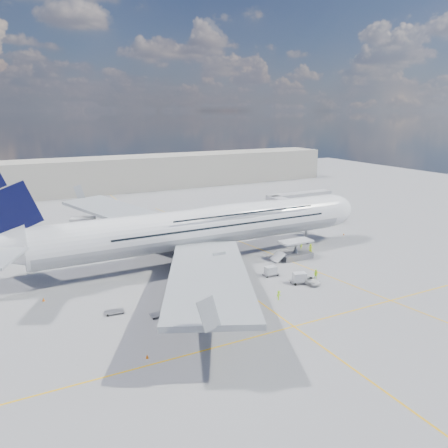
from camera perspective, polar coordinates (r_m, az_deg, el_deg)
name	(u,v)px	position (r m, az deg, el deg)	size (l,w,h in m)	color
ground	(226,278)	(76.68, 0.22, -7.03)	(300.00, 300.00, 0.00)	gray
taxi_line_main	(226,278)	(76.67, 0.22, -7.02)	(0.25, 220.00, 0.01)	#EAAC0C
taxi_line_cross	(294,326)	(61.22, 9.11, -13.07)	(120.00, 0.25, 0.01)	#EAAC0C
taxi_line_diag	(263,251)	(91.44, 5.13, -3.47)	(0.25, 100.00, 0.01)	#EAAC0C
airliner	(203,226)	(83.20, -2.79, -0.32)	(77.26, 79.15, 23.71)	white
jet_bridge	(295,202)	(107.12, 9.26, 2.86)	(18.80, 12.10, 8.50)	#B7B7BC
cargo_loader	(295,252)	(87.02, 9.22, -3.68)	(8.53, 3.20, 3.67)	silver
terminal	(104,175)	(163.17, -15.43, 6.21)	(180.00, 16.00, 12.00)	#B2AD9E
tree_line	(166,162)	(217.29, -7.52, 8.03)	(160.00, 6.00, 8.00)	#193814
dolly_row_a	(160,314)	(63.73, -8.36, -11.56)	(2.82, 1.57, 0.41)	gray
dolly_row_b	(193,281)	(72.82, -4.11, -7.40)	(3.39, 2.67, 1.90)	gray
dolly_row_c	(190,282)	(74.11, -4.44, -7.56)	(3.55, 2.56, 0.47)	gray
dolly_back	(114,312)	(65.74, -14.12, -11.03)	(2.81, 1.69, 0.39)	gray
dolly_nose_far	(271,271)	(77.68, 6.12, -6.09)	(2.71, 1.46, 1.71)	gray
dolly_nose_near	(299,278)	(75.04, 9.81, -6.92)	(3.27, 2.36, 1.86)	gray
baggage_tug	(221,305)	(64.66, -0.35, -10.49)	(3.11, 1.60, 1.89)	silver
catering_truck_inner	(92,233)	(101.94, -16.92, -1.18)	(6.19, 3.01, 3.55)	gray
catering_truck_outer	(87,227)	(105.75, -17.47, -0.43)	(8.12, 5.19, 4.50)	gray
service_van	(309,280)	(75.49, 11.03, -7.16)	(2.06, 4.46, 1.24)	silver
crew_nose	(301,244)	(93.35, 10.09, -2.62)	(0.73, 0.48, 2.00)	#C5FF1A
crew_loader	(316,274)	(77.49, 11.92, -6.44)	(0.83, 0.65, 1.71)	#B9FB1A
crew_wing	(181,298)	(66.75, -5.63, -9.60)	(1.14, 0.48, 1.95)	#BEF91A
crew_van	(310,248)	(91.26, 11.23, -3.13)	(0.90, 0.59, 1.85)	#D0FF1A
crew_tug	(279,295)	(68.36, 7.17, -9.24)	(0.98, 0.56, 1.52)	#AEF71A
cone_nose	(344,234)	(106.04, 15.37, -1.28)	(0.38, 0.38, 0.48)	orange
cone_wing_left_inner	(180,251)	(90.57, -5.78, -3.48)	(0.45, 0.45, 0.57)	orange
cone_wing_left_outer	(111,227)	(112.00, -14.60, -0.37)	(0.43, 0.43, 0.55)	orange
cone_wing_right_inner	(191,275)	(77.46, -4.30, -6.64)	(0.42, 0.42, 0.54)	orange
cone_wing_right_outer	(147,356)	(54.34, -10.01, -16.66)	(0.39, 0.39, 0.50)	orange
cone_tail	(43,299)	(73.12, -22.51, -9.09)	(0.43, 0.43, 0.54)	orange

